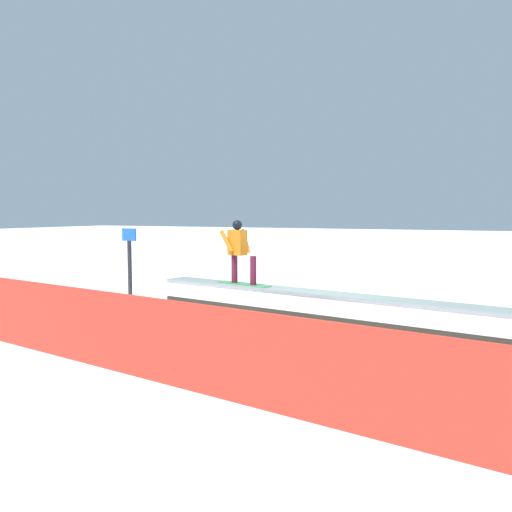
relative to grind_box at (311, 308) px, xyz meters
The scene contains 5 objects.
ground_plane 0.29m from the grind_box, ahead, with size 120.00×120.00×0.00m, color white.
grind_box is the anchor object (origin of this frame).
snowboarder 2.19m from the grind_box, ahead, with size 1.43×0.62×1.44m.
safety_fence 4.59m from the grind_box, 90.00° to the left, with size 13.94×0.06×1.12m, color red.
trail_marker 4.65m from the grind_box, ahead, with size 0.40×0.10×1.87m.
Camera 1 is at (-3.54, 9.97, 2.24)m, focal length 36.25 mm.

